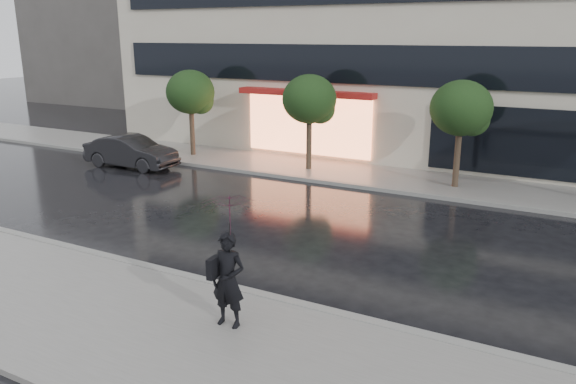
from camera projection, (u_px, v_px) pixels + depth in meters
The scene contains 11 objects.
ground at pixel (237, 271), 13.58m from camera, with size 120.00×120.00×0.00m, color black.
sidewalk_near at pixel (144, 328), 10.81m from camera, with size 60.00×4.50×0.12m, color slate.
sidewalk_far at pixel (379, 177), 22.25m from camera, with size 60.00×3.50×0.12m, color slate.
curb_near at pixel (213, 284), 12.72m from camera, with size 60.00×0.25×0.14m, color gray.
curb_far at pixel (363, 187), 20.77m from camera, with size 60.00×0.25×0.14m, color gray.
bg_building_left at pixel (126, 28), 46.75m from camera, with size 14.00×10.00×12.00m, color #59544F.
tree_far_west at pixel (192, 94), 25.36m from camera, with size 2.20×2.20×3.99m.
tree_mid_west at pixel (311, 101), 22.63m from camera, with size 2.20×2.20×3.99m.
tree_mid_east at pixel (463, 110), 19.89m from camera, with size 2.20×2.20×3.99m.
parked_car at pixel (131, 152), 23.94m from camera, with size 1.45×4.16×1.37m, color black.
pedestrian_with_umbrella at pixel (229, 243), 10.37m from camera, with size 1.07×1.09×2.61m.
Camera 1 is at (7.04, -10.46, 5.54)m, focal length 35.00 mm.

